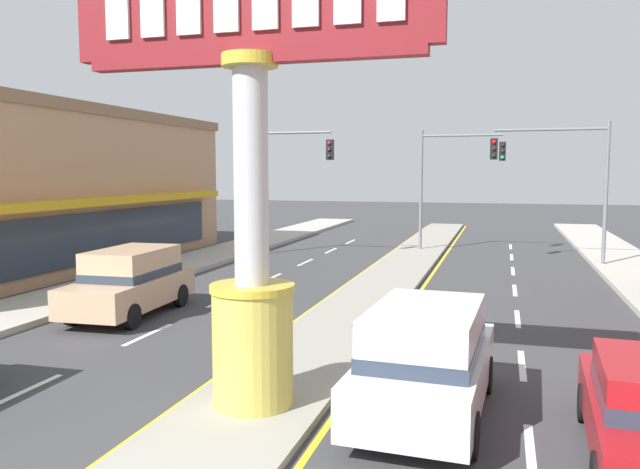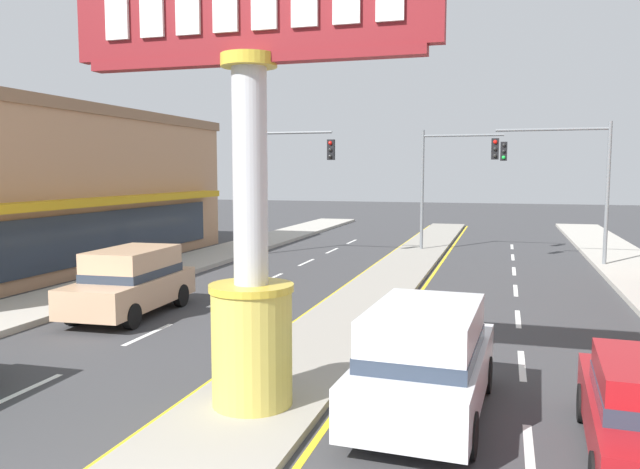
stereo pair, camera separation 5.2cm
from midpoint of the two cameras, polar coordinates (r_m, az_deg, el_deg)
The scene contains 10 objects.
median_strip at distance 23.20m, azimuth 6.18°, elevation -4.31°, with size 2.41×52.00×0.14m, color gray.
sidewalk_left at distance 24.76m, azimuth -16.40°, elevation -3.83°, with size 2.94×60.00×0.18m, color #ADA89E.
lane_markings at distance 21.90m, azimuth 5.54°, elevation -5.08°, with size 9.15×52.00×0.01m.
district_sign at distance 10.49m, azimuth -6.21°, elevation 3.49°, with size 6.28×1.44×7.52m.
storefront_left at distance 29.07m, azimuth -25.90°, elevation 3.80°, with size 8.86×22.55×6.83m.
traffic_light_left_side at distance 29.73m, azimuth -4.23°, elevation 5.99°, with size 4.86×0.46×6.20m.
traffic_light_right_side at distance 28.92m, azimuth 21.31°, elevation 5.63°, with size 4.86×0.46×6.20m.
traffic_light_median_far at distance 32.39m, azimuth 11.97°, elevation 5.77°, with size 4.20×0.46×6.20m.
suv_near_right_lane at distance 10.84m, azimuth 9.66°, elevation -11.07°, with size 2.14×4.69×1.90m.
suv_mid_left_lane at distance 18.82m, azimuth -16.70°, elevation -4.05°, with size 2.14×4.69×1.90m.
Camera 2 is at (4.06, -4.48, 4.10)m, focal length 35.25 mm.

